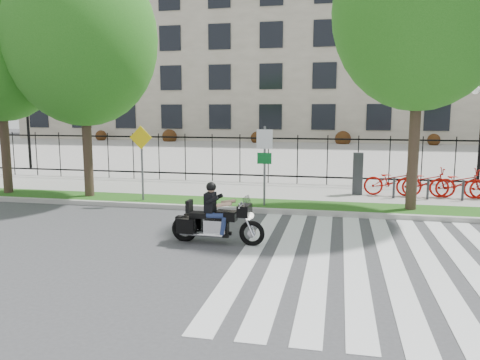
# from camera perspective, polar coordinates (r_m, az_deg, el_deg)

# --- Properties ---
(ground) EXTENTS (120.00, 120.00, 0.00)m
(ground) POSITION_cam_1_polar(r_m,az_deg,el_deg) (11.10, -10.06, -8.08)
(ground) COLOR #3C3C3F
(ground) RESTS_ON ground
(curb) EXTENTS (60.00, 0.20, 0.15)m
(curb) POSITION_cam_1_polar(r_m,az_deg,el_deg) (14.84, -4.12, -3.44)
(curb) COLOR #A29F98
(curb) RESTS_ON ground
(grass_verge) EXTENTS (60.00, 1.50, 0.15)m
(grass_verge) POSITION_cam_1_polar(r_m,az_deg,el_deg) (15.65, -3.26, -2.81)
(grass_verge) COLOR #1B4E13
(grass_verge) RESTS_ON ground
(sidewalk) EXTENTS (60.00, 3.50, 0.15)m
(sidewalk) POSITION_cam_1_polar(r_m,az_deg,el_deg) (18.03, -1.17, -1.29)
(sidewalk) COLOR gray
(sidewalk) RESTS_ON ground
(plaza) EXTENTS (80.00, 34.00, 0.10)m
(plaza) POSITION_cam_1_polar(r_m,az_deg,el_deg) (35.22, 5.37, 3.44)
(plaza) COLOR gray
(plaza) RESTS_ON ground
(crosswalk_stripes) EXTENTS (5.70, 8.00, 0.01)m
(crosswalk_stripes) POSITION_cam_1_polar(r_m,az_deg,el_deg) (10.36, 15.89, -9.46)
(crosswalk_stripes) COLOR silver
(crosswalk_stripes) RESTS_ON ground
(iron_fence) EXTENTS (30.00, 0.06, 2.00)m
(iron_fence) POSITION_cam_1_polar(r_m,az_deg,el_deg) (19.57, -0.01, 2.67)
(iron_fence) COLOR black
(iron_fence) RESTS_ON sidewalk
(office_building) EXTENTS (60.00, 21.90, 20.15)m
(office_building) POSITION_cam_1_polar(r_m,az_deg,el_deg) (55.33, 8.03, 15.53)
(office_building) COLOR gray
(office_building) RESTS_ON ground
(lamp_post_left) EXTENTS (1.06, 0.70, 4.25)m
(lamp_post_left) POSITION_cam_1_polar(r_m,az_deg,el_deg) (27.11, -24.54, 7.89)
(lamp_post_left) COLOR black
(lamp_post_left) RESTS_ON ground
(street_tree_1) EXTENTS (5.07, 5.07, 8.27)m
(street_tree_1) POSITION_cam_1_polar(r_m,az_deg,el_deg) (17.27, -18.68, 15.92)
(street_tree_1) COLOR #35251D
(street_tree_1) RESTS_ON grass_verge
(street_tree_2) EXTENTS (5.09, 5.09, 8.80)m
(street_tree_2) POSITION_cam_1_polar(r_m,az_deg,el_deg) (15.23, 21.23, 18.84)
(street_tree_2) COLOR #35251D
(street_tree_2) RESTS_ON grass_verge
(sign_pole_regulatory) EXTENTS (0.50, 0.09, 2.50)m
(sign_pole_regulatory) POSITION_cam_1_polar(r_m,az_deg,el_deg) (14.67, 3.01, 3.01)
(sign_pole_regulatory) COLOR #59595B
(sign_pole_regulatory) RESTS_ON grass_verge
(sign_pole_warning) EXTENTS (0.78, 0.09, 2.49)m
(sign_pole_warning) POSITION_cam_1_polar(r_m,az_deg,el_deg) (15.85, -11.91, 3.26)
(sign_pole_warning) COLOR #59595B
(sign_pole_warning) RESTS_ON grass_verge
(motorcycle_rider) EXTENTS (2.31, 0.69, 1.78)m
(motorcycle_rider) POSITION_cam_1_polar(r_m,az_deg,el_deg) (11.12, -2.87, -4.78)
(motorcycle_rider) COLOR black
(motorcycle_rider) RESTS_ON ground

